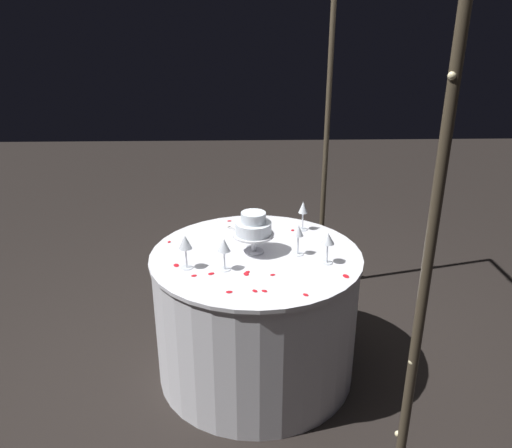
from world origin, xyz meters
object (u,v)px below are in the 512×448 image
tiered_cake (253,227)px  wine_glass_0 (224,247)px  main_table (256,314)px  wine_glass_2 (303,209)px  wine_glass_1 (185,244)px  wine_glass_4 (328,240)px  cake_knife (233,229)px  wine_glass_3 (298,233)px  decorative_arch (365,97)px

tiered_cake → wine_glass_0: size_ratio=1.36×
wine_glass_0 → main_table: bearing=137.9°
tiered_cake → wine_glass_2: tiered_cake is taller
main_table → wine_glass_1: 0.64m
main_table → wine_glass_4: 0.63m
cake_knife → wine_glass_1: bearing=-25.2°
wine_glass_3 → wine_glass_4: bearing=52.5°
wine_glass_0 → wine_glass_4: 0.52m
wine_glass_4 → tiered_cake: bearing=-110.5°
wine_glass_1 → wine_glass_2: size_ratio=1.00×
main_table → wine_glass_0: bearing=-42.1°
wine_glass_0 → wine_glass_2: 0.67m
tiered_cake → wine_glass_2: (-0.30, 0.30, -0.02)m
tiered_cake → wine_glass_3: (0.03, 0.23, -0.02)m
wine_glass_1 → main_table: bearing=113.7°
tiered_cake → cake_knife: (-0.31, -0.11, -0.14)m
tiered_cake → cake_knife: tiered_cake is taller
decorative_arch → wine_glass_0: size_ratio=14.60×
wine_glass_0 → wine_glass_3: 0.42m
main_table → wine_glass_0: wine_glass_0 is taller
wine_glass_0 → wine_glass_3: (-0.16, 0.38, -0.00)m
decorative_arch → wine_glass_1: (0.15, -0.87, -0.68)m
decorative_arch → main_table: 1.30m
wine_glass_1 → wine_glass_4: 0.71m
wine_glass_1 → wine_glass_4: bearing=92.8°
wine_glass_1 → wine_glass_2: bearing=126.8°
wine_glass_1 → wine_glass_3: 0.59m
wine_glass_2 → wine_glass_0: bearing=-41.8°
wine_glass_2 → cake_knife: size_ratio=0.74×
wine_glass_0 → wine_glass_2: wine_glass_2 is taller
main_table → wine_glass_0: (0.18, -0.16, 0.50)m
wine_glass_1 → wine_glass_4: size_ratio=1.07×
main_table → wine_glass_3: size_ratio=6.77×
wine_glass_2 → wine_glass_3: (0.34, -0.06, -0.01)m
wine_glass_2 → cake_knife: bearing=-91.0°
wine_glass_2 → wine_glass_3: size_ratio=1.06×
wine_glass_3 → cake_knife: (-0.34, -0.35, -0.12)m
wine_glass_1 → cake_knife: bearing=154.8°
wine_glass_0 → wine_glass_2: (-0.50, 0.45, 0.00)m
decorative_arch → tiered_cake: size_ratio=10.74×
tiered_cake → wine_glass_4: 0.40m
wine_glass_0 → wine_glass_1: size_ratio=0.95×
wine_glass_1 → wine_glass_3: wine_glass_1 is taller
tiered_cake → wine_glass_1: size_ratio=1.29×
tiered_cake → cake_knife: bearing=-160.0°
decorative_arch → cake_knife: bearing=-117.2°
tiered_cake → wine_glass_3: tiered_cake is taller
wine_glass_1 → wine_glass_2: (-0.48, 0.64, -0.00)m
wine_glass_0 → cake_knife: wine_glass_0 is taller
cake_knife → wine_glass_0: bearing=-4.1°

